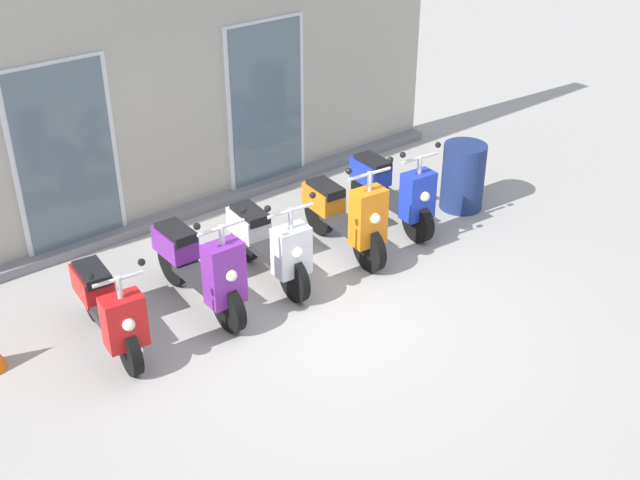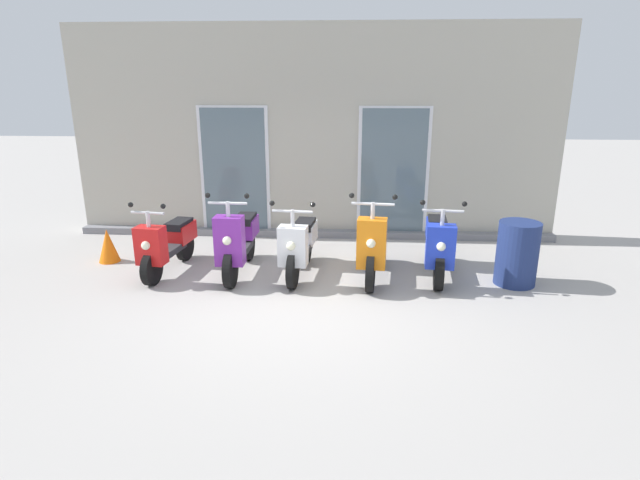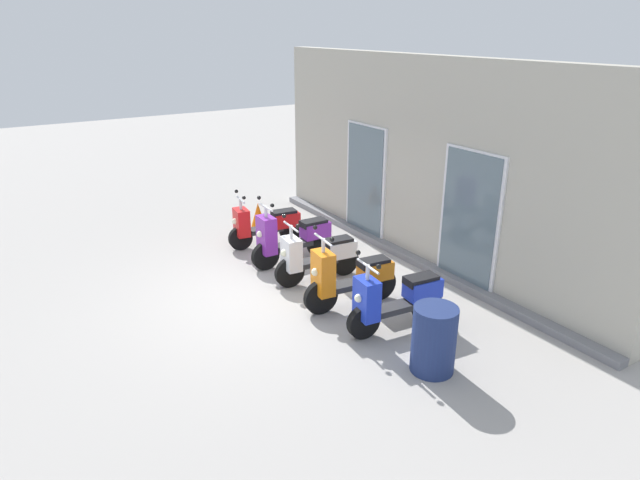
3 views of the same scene
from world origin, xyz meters
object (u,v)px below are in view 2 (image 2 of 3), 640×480
trash_bin (517,253)px  traffic_cone (108,245)px  scooter_blue (438,244)px  scooter_purple (239,240)px  scooter_white (300,244)px  scooter_red (168,243)px  scooter_orange (374,245)px

trash_bin → traffic_cone: 6.05m
traffic_cone → scooter_blue: bearing=-3.5°
scooter_purple → scooter_white: scooter_purple is taller
scooter_red → scooter_blue: bearing=1.1°
scooter_orange → trash_bin: scooter_orange is taller
scooter_red → traffic_cone: size_ratio=2.93×
scooter_purple → traffic_cone: (-2.14, 0.38, -0.24)m
scooter_orange → scooter_blue: (0.91, 0.16, -0.02)m
scooter_orange → traffic_cone: size_ratio=3.04×
scooter_purple → scooter_orange: size_ratio=1.04×
scooter_orange → scooter_blue: bearing=9.8°
scooter_purple → scooter_blue: (2.85, 0.08, -0.03)m
scooter_orange → scooter_blue: 0.93m
scooter_orange → scooter_purple: bearing=177.7°
scooter_red → scooter_purple: bearing=-0.4°
scooter_purple → scooter_blue: size_ratio=1.05×
scooter_purple → traffic_cone: 2.19m
scooter_purple → scooter_blue: scooter_purple is taller
scooter_blue → trash_bin: bearing=-13.1°
scooter_white → scooter_blue: scooter_blue is taller
scooter_blue → trash_bin: 1.06m
scooter_red → scooter_white: 1.93m
scooter_blue → traffic_cone: size_ratio=3.01×
scooter_white → traffic_cone: bearing=172.8°
trash_bin → traffic_cone: (-6.03, 0.54, -0.18)m
scooter_red → traffic_cone: scooter_red is taller
scooter_red → scooter_white: size_ratio=0.97×
trash_bin → scooter_red: bearing=178.1°
scooter_red → scooter_orange: bearing=-1.6°
trash_bin → scooter_orange: bearing=177.6°
scooter_white → trash_bin: scooter_white is taller
trash_bin → scooter_blue: bearing=166.9°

